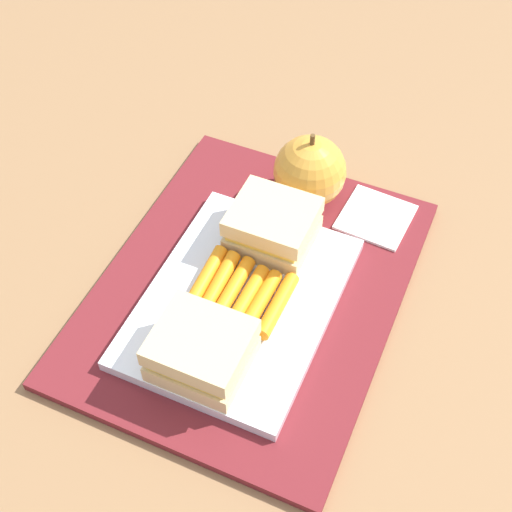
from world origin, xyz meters
TOP-DOWN VIEW (x-y plane):
  - ground_plane at (0.00, 0.00)m, footprint 2.40×2.40m
  - lunchbag_mat at (0.00, 0.00)m, footprint 0.36×0.28m
  - food_tray at (-0.03, 0.00)m, footprint 0.23×0.17m
  - sandwich_half_left at (-0.10, 0.00)m, footprint 0.07×0.08m
  - sandwich_half_right at (0.05, 0.00)m, footprint 0.07×0.08m
  - carrot_sticks_bundle at (-0.02, 0.00)m, footprint 0.08×0.09m
  - apple at (0.13, -0.01)m, footprint 0.08×0.08m
  - paper_napkin at (0.14, -0.08)m, footprint 0.07×0.07m

SIDE VIEW (x-z plane):
  - ground_plane at x=0.00m, z-range 0.00..0.00m
  - lunchbag_mat at x=0.00m, z-range 0.00..0.01m
  - paper_napkin at x=0.14m, z-range 0.01..0.01m
  - food_tray at x=-0.03m, z-range 0.01..0.02m
  - carrot_sticks_bundle at x=-0.02m, z-range 0.02..0.04m
  - sandwich_half_left at x=-0.10m, z-range 0.02..0.07m
  - sandwich_half_right at x=0.05m, z-range 0.02..0.07m
  - apple at x=0.13m, z-range 0.00..0.09m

